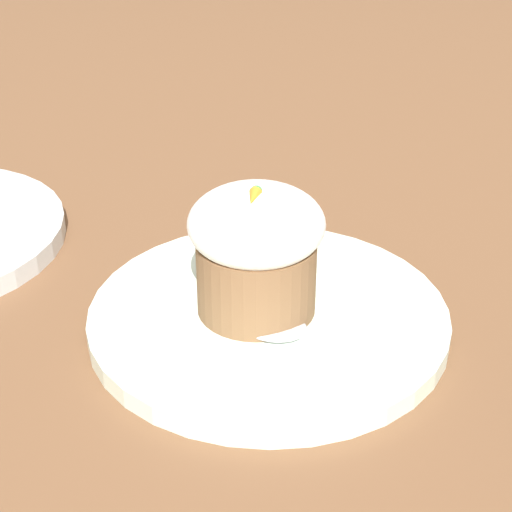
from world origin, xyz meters
name	(u,v)px	position (x,y,z in m)	size (l,w,h in m)	color
ground_plane	(268,326)	(0.00, 0.00, 0.00)	(4.00, 4.00, 0.00)	brown
dessert_plate	(268,318)	(0.00, 0.00, 0.01)	(0.26, 0.26, 0.01)	silver
carrot_cake	(256,249)	(0.00, -0.01, 0.07)	(0.10, 0.10, 0.10)	brown
spoon	(288,329)	(0.03, 0.02, 0.02)	(0.04, 0.12, 0.01)	#B7B7BC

